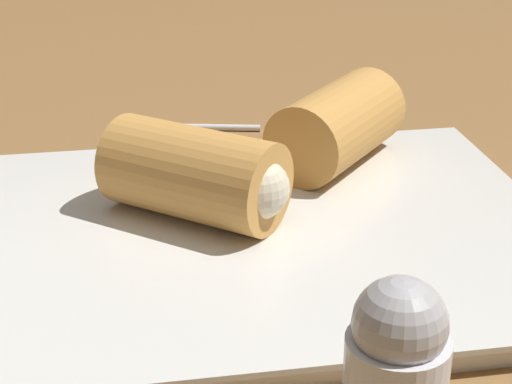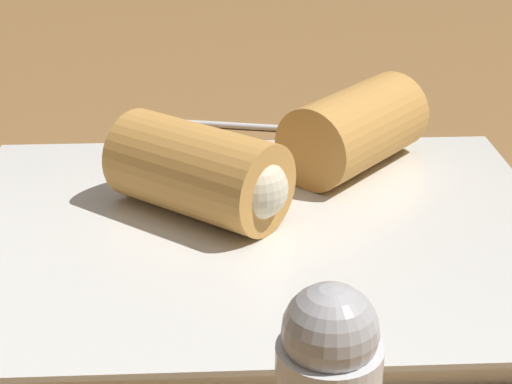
% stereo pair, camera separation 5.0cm
% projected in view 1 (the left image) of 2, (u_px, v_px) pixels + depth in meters
% --- Properties ---
extents(table_surface, '(1.80, 1.40, 0.02)m').
position_uv_depth(table_surface, '(237.00, 245.00, 0.50)').
color(table_surface, olive).
rests_on(table_surface, ground).
extents(serving_plate, '(0.33, 0.26, 0.01)m').
position_uv_depth(serving_plate, '(256.00, 238.00, 0.47)').
color(serving_plate, silver).
rests_on(serving_plate, table_surface).
extents(roll_front_left, '(0.10, 0.11, 0.05)m').
position_uv_depth(roll_front_left, '(341.00, 123.00, 0.55)').
color(roll_front_left, '#D19347').
rests_on(roll_front_left, serving_plate).
extents(roll_front_right, '(0.11, 0.10, 0.05)m').
position_uv_depth(roll_front_right, '(202.00, 175.00, 0.47)').
color(roll_front_right, '#D19347').
rests_on(roll_front_right, serving_plate).
extents(spoon, '(0.17, 0.05, 0.01)m').
position_uv_depth(spoon, '(297.00, 125.00, 0.65)').
color(spoon, silver).
rests_on(spoon, table_surface).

